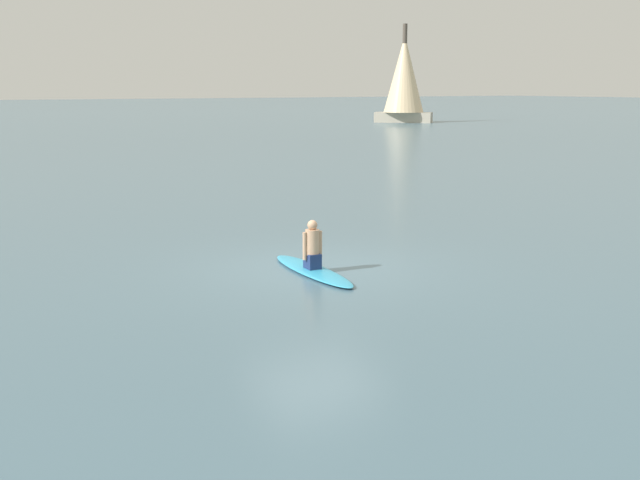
# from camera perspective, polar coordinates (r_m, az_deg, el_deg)

# --- Properties ---
(ground_plane) EXTENTS (400.00, 400.00, 0.00)m
(ground_plane) POSITION_cam_1_polar(r_m,az_deg,el_deg) (15.21, -0.31, -2.11)
(ground_plane) COLOR slate
(surfboard) EXTENTS (3.04, 0.83, 0.08)m
(surfboard) POSITION_cam_1_polar(r_m,az_deg,el_deg) (14.92, -0.55, -2.21)
(surfboard) COLOR #339EC6
(surfboard) RESTS_ON ground
(person_paddler) EXTENTS (0.32, 0.40, 0.92)m
(person_paddler) POSITION_cam_1_polar(r_m,az_deg,el_deg) (14.82, -0.55, -0.48)
(person_paddler) COLOR navy
(person_paddler) RESTS_ON surfboard
(sailboat_near_left) EXTENTS (5.36, 5.36, 9.19)m
(sailboat_near_left) POSITION_cam_1_polar(r_m,az_deg,el_deg) (76.98, 6.08, 11.61)
(sailboat_near_left) COLOR #B2A893
(sailboat_near_left) RESTS_ON ground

